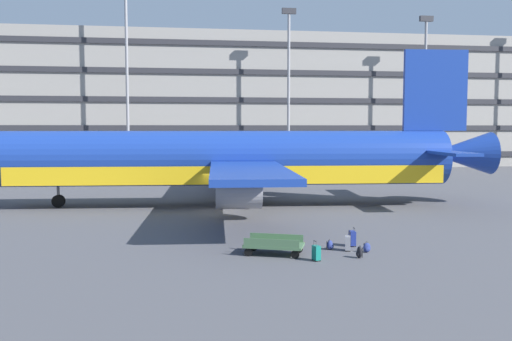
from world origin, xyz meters
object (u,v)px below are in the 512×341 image
Objects in this scene: backpack_teal at (367,248)px; baggage_cart at (274,245)px; suitcase_upright at (348,243)px; airliner at (234,161)px; backpack_purple at (359,252)px; suitcase_small at (352,238)px; backpack_laid_flat at (330,245)px; suitcase_black at (316,253)px.

backpack_teal is 0.15× the size of baggage_cart.
suitcase_upright reaches higher than backpack_teal.
suitcase_upright is 3.51m from baggage_cart.
backpack_purple is (3.81, -16.80, -3.02)m from airliner.
suitcase_small is at bearing -73.56° from airliner.
backpack_teal is at bearing 54.70° from backpack_purple.
backpack_laid_flat is (-0.80, 1.77, -0.04)m from backpack_purple.
suitcase_small reaches higher than backpack_purple.
airliner is 16.06m from suitcase_upright.
suitcase_black is at bearing -155.66° from backpack_teal.
suitcase_upright is 0.90m from backpack_teal.
suitcase_black reaches higher than baggage_cart.
suitcase_upright is (3.75, -15.34, -2.90)m from airliner.
airliner is at bearing 96.19° from suitcase_black.
suitcase_black is 1.98m from backpack_purple.
backpack_teal is 4.26m from baggage_cart.
airliner reaches higher than suitcase_upright.
suitcase_small reaches higher than suitcase_black.
suitcase_small reaches higher than backpack_teal.
backpack_laid_flat is (-0.74, 0.32, -0.15)m from suitcase_upright.
suitcase_black reaches higher than backpack_purple.
suitcase_upright is at bearing -23.48° from backpack_laid_flat.
suitcase_black is 1.54× the size of backpack_purple.
suitcase_upright is at bearing 92.19° from backpack_purple.
suitcase_upright is 0.25× the size of baggage_cart.
backpack_purple is 3.75m from baggage_cart.
airliner reaches higher than baggage_cart.
suitcase_black reaches higher than suitcase_upright.
airliner is 45.09× the size of suitcase_upright.
suitcase_upright is 1.05m from suitcase_small.
suitcase_small is 2.42m from backpack_purple.
backpack_laid_flat is at bearing -154.49° from suitcase_small.
airliner is at bearing 90.92° from baggage_cart.
airliner is at bearing 105.89° from backpack_teal.
suitcase_black is at bearing -173.66° from backpack_purple.
suitcase_upright reaches higher than backpack_purple.
suitcase_upright is 1.46m from backpack_purple.
backpack_purple is at bearing -125.30° from backpack_teal.
backpack_laid_flat is (-1.25, -0.60, -0.18)m from suitcase_small.
backpack_laid_flat is at bearing 156.52° from suitcase_upright.
suitcase_black is 2.92m from backpack_teal.
baggage_cart reaches higher than backpack_laid_flat.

